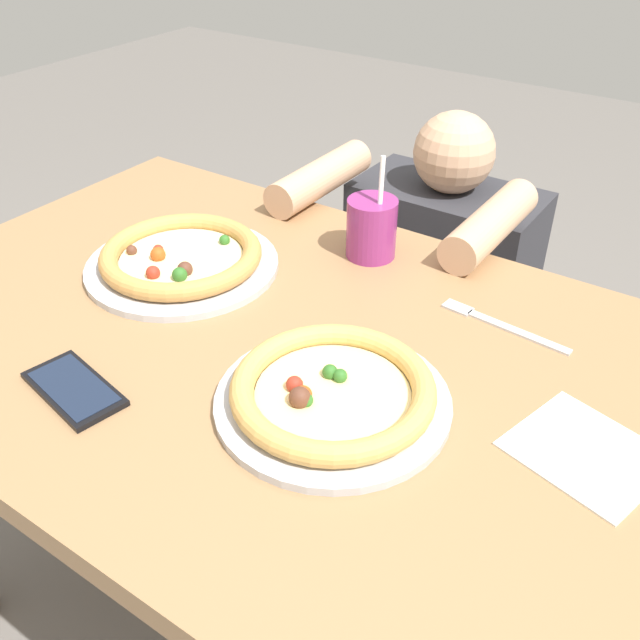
{
  "coord_description": "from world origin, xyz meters",
  "views": [
    {
      "loc": [
        0.52,
        -0.63,
        1.34
      ],
      "look_at": [
        0.06,
        0.04,
        0.78
      ],
      "focal_mm": 39.27,
      "sensor_mm": 36.0,
      "label": 1
    }
  ],
  "objects_px": {
    "pizza_far": "(181,259)",
    "drink_cup_colored": "(372,228)",
    "cell_phone": "(74,389)",
    "diner_seated": "(434,317)",
    "pizza_near": "(332,393)",
    "fork": "(498,324)"
  },
  "relations": [
    {
      "from": "cell_phone",
      "to": "diner_seated",
      "type": "height_order",
      "value": "diner_seated"
    },
    {
      "from": "pizza_near",
      "to": "cell_phone",
      "type": "xyz_separation_m",
      "value": [
        -0.29,
        -0.17,
        -0.02
      ]
    },
    {
      "from": "drink_cup_colored",
      "to": "fork",
      "type": "xyz_separation_m",
      "value": [
        0.26,
        -0.07,
        -0.05
      ]
    },
    {
      "from": "pizza_near",
      "to": "cell_phone",
      "type": "bearing_deg",
      "value": -150.33
    },
    {
      "from": "cell_phone",
      "to": "diner_seated",
      "type": "bearing_deg",
      "value": 83.66
    },
    {
      "from": "pizza_near",
      "to": "diner_seated",
      "type": "height_order",
      "value": "diner_seated"
    },
    {
      "from": "cell_phone",
      "to": "diner_seated",
      "type": "xyz_separation_m",
      "value": [
        0.1,
        0.91,
        -0.36
      ]
    },
    {
      "from": "pizza_near",
      "to": "fork",
      "type": "bearing_deg",
      "value": 69.9
    },
    {
      "from": "drink_cup_colored",
      "to": "cell_phone",
      "type": "relative_size",
      "value": 1.12
    },
    {
      "from": "cell_phone",
      "to": "diner_seated",
      "type": "relative_size",
      "value": 0.18
    },
    {
      "from": "pizza_far",
      "to": "drink_cup_colored",
      "type": "height_order",
      "value": "drink_cup_colored"
    },
    {
      "from": "fork",
      "to": "pizza_near",
      "type": "bearing_deg",
      "value": -110.1
    },
    {
      "from": "pizza_near",
      "to": "diner_seated",
      "type": "bearing_deg",
      "value": 104.48
    },
    {
      "from": "pizza_far",
      "to": "fork",
      "type": "height_order",
      "value": "pizza_far"
    },
    {
      "from": "pizza_far",
      "to": "cell_phone",
      "type": "distance_m",
      "value": 0.33
    },
    {
      "from": "drink_cup_colored",
      "to": "pizza_near",
      "type": "bearing_deg",
      "value": -66.33
    },
    {
      "from": "pizza_far",
      "to": "drink_cup_colored",
      "type": "relative_size",
      "value": 1.77
    },
    {
      "from": "pizza_far",
      "to": "diner_seated",
      "type": "distance_m",
      "value": 0.74
    },
    {
      "from": "pizza_near",
      "to": "cell_phone",
      "type": "height_order",
      "value": "pizza_near"
    },
    {
      "from": "drink_cup_colored",
      "to": "cell_phone",
      "type": "bearing_deg",
      "value": -104.25
    },
    {
      "from": "pizza_far",
      "to": "diner_seated",
      "type": "height_order",
      "value": "diner_seated"
    },
    {
      "from": "fork",
      "to": "cell_phone",
      "type": "xyz_separation_m",
      "value": [
        -0.4,
        -0.45,
        0.0
      ]
    }
  ]
}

